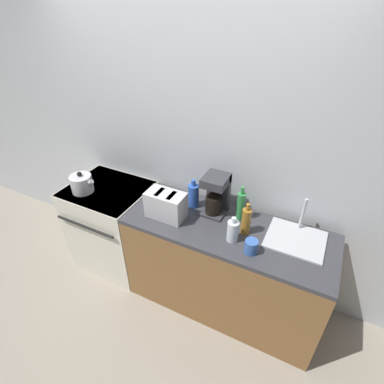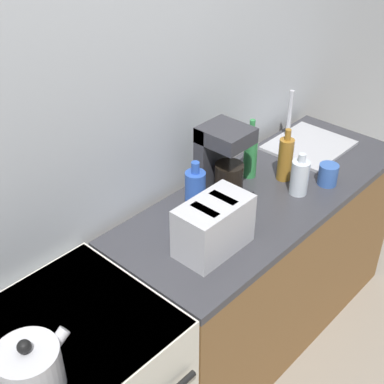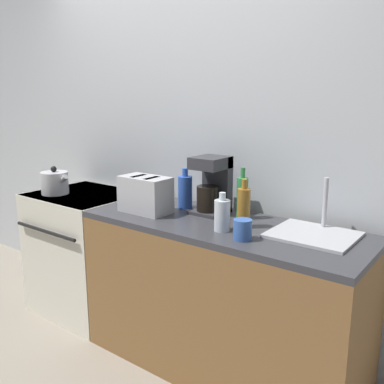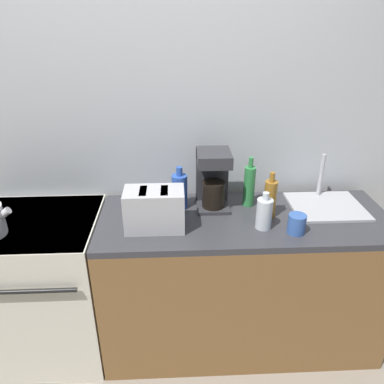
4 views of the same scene
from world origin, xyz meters
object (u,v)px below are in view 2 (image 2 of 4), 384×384
(bottle_clear, at_px, (300,177))
(bottle_amber, at_px, (285,159))
(bottle_green, at_px, (250,153))
(bottle_blue, at_px, (195,192))
(coffee_maker, at_px, (221,160))
(cup_blue, at_px, (328,174))
(kettle, at_px, (31,369))
(toaster, at_px, (214,226))

(bottle_clear, xyz_separation_m, bottle_amber, (0.06, 0.12, 0.02))
(bottle_green, relative_size, bottle_blue, 1.18)
(coffee_maker, bearing_deg, bottle_blue, -174.27)
(coffee_maker, xyz_separation_m, bottle_blue, (-0.19, -0.02, -0.07))
(bottle_amber, bearing_deg, cup_blue, -60.75)
(kettle, relative_size, bottle_amber, 0.91)
(toaster, bearing_deg, bottle_clear, -2.73)
(bottle_blue, bearing_deg, bottle_clear, -29.43)
(bottle_green, height_order, bottle_amber, bottle_green)
(bottle_blue, distance_m, cup_blue, 0.67)
(coffee_maker, relative_size, bottle_clear, 1.66)
(bottle_green, distance_m, bottle_blue, 0.41)
(bottle_blue, relative_size, bottle_amber, 0.96)
(kettle, relative_size, toaster, 0.78)
(kettle, distance_m, cup_blue, 1.59)
(bottle_green, relative_size, cup_blue, 2.89)
(toaster, bearing_deg, coffee_maker, 36.18)
(bottle_clear, distance_m, cup_blue, 0.17)
(kettle, relative_size, cup_blue, 2.34)
(coffee_maker, height_order, cup_blue, coffee_maker)
(bottle_clear, distance_m, bottle_green, 0.26)
(bottle_blue, bearing_deg, kettle, -165.76)
(coffee_maker, xyz_separation_m, bottle_green, (0.21, -0.01, -0.05))
(bottle_blue, bearing_deg, coffee_maker, 5.73)
(coffee_maker, xyz_separation_m, cup_blue, (0.40, -0.33, -0.12))
(bottle_clear, bearing_deg, coffee_maker, 132.68)
(coffee_maker, bearing_deg, cup_blue, -38.78)
(bottle_green, xyz_separation_m, bottle_amber, (0.09, -0.14, -0.01))
(kettle, bearing_deg, bottle_blue, 14.24)
(toaster, distance_m, bottle_blue, 0.26)
(bottle_amber, bearing_deg, bottle_green, 123.34)
(bottle_clear, bearing_deg, toaster, 177.27)
(kettle, height_order, toaster, toaster)
(bottle_clear, xyz_separation_m, cup_blue, (0.16, -0.06, -0.03))
(coffee_maker, bearing_deg, bottle_amber, -25.52)
(kettle, xyz_separation_m, bottle_amber, (1.49, 0.13, 0.03))
(toaster, xyz_separation_m, bottle_green, (0.54, 0.23, 0.02))
(kettle, xyz_separation_m, bottle_green, (1.40, 0.26, 0.04))
(toaster, relative_size, bottle_green, 1.03)
(toaster, bearing_deg, bottle_green, 23.30)
(kettle, distance_m, bottle_blue, 1.02)
(cup_blue, bearing_deg, bottle_amber, 119.25)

